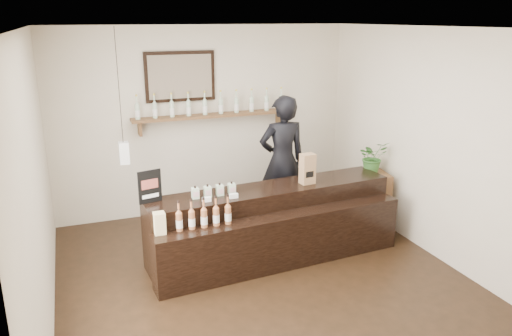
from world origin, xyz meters
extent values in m
plane|color=black|center=(0.00, 0.00, 0.00)|extent=(5.00, 5.00, 0.00)
plane|color=beige|center=(0.00, 2.50, 1.40)|extent=(4.50, 0.00, 4.50)
plane|color=beige|center=(0.00, -2.50, 1.40)|extent=(4.50, 0.00, 4.50)
plane|color=beige|center=(-2.25, 0.00, 1.40)|extent=(0.00, 5.00, 5.00)
plane|color=beige|center=(2.25, 0.00, 1.40)|extent=(0.00, 5.00, 5.00)
plane|color=white|center=(0.00, 0.00, 2.80)|extent=(5.00, 5.00, 0.00)
cube|color=brown|center=(0.10, 2.37, 1.50)|extent=(2.40, 0.25, 0.04)
cube|color=brown|center=(-0.98, 2.40, 1.38)|extent=(0.04, 0.20, 0.20)
cube|color=brown|center=(1.18, 2.40, 1.38)|extent=(0.04, 0.20, 0.20)
cube|color=black|center=(-0.35, 2.47, 2.08)|extent=(1.02, 0.04, 0.72)
cube|color=#4A3C2F|center=(-0.35, 2.44, 2.08)|extent=(0.92, 0.01, 0.62)
cube|color=white|center=(-1.30, 1.60, 1.25)|extent=(0.12, 0.12, 0.28)
cylinder|color=black|center=(-1.30, 1.60, 2.09)|extent=(0.01, 0.01, 1.41)
cylinder|color=beige|center=(-1.00, 2.37, 1.62)|extent=(0.07, 0.07, 0.20)
cone|color=beige|center=(-1.00, 2.37, 1.75)|extent=(0.07, 0.07, 0.05)
cylinder|color=beige|center=(-1.00, 2.37, 1.81)|extent=(0.02, 0.02, 0.07)
cylinder|color=gold|center=(-1.00, 2.37, 1.86)|extent=(0.03, 0.03, 0.02)
cylinder|color=white|center=(-1.00, 2.37, 1.60)|extent=(0.07, 0.07, 0.09)
cylinder|color=beige|center=(-0.76, 2.37, 1.62)|extent=(0.07, 0.07, 0.20)
cone|color=beige|center=(-0.76, 2.37, 1.75)|extent=(0.07, 0.07, 0.05)
cylinder|color=beige|center=(-0.76, 2.37, 1.81)|extent=(0.02, 0.02, 0.07)
cylinder|color=gold|center=(-0.76, 2.37, 1.86)|extent=(0.03, 0.03, 0.02)
cylinder|color=white|center=(-0.76, 2.37, 1.60)|extent=(0.07, 0.07, 0.09)
cylinder|color=beige|center=(-0.51, 2.37, 1.62)|extent=(0.07, 0.07, 0.20)
cone|color=beige|center=(-0.51, 2.37, 1.75)|extent=(0.07, 0.07, 0.05)
cylinder|color=beige|center=(-0.51, 2.37, 1.81)|extent=(0.02, 0.02, 0.07)
cylinder|color=gold|center=(-0.51, 2.37, 1.86)|extent=(0.03, 0.03, 0.02)
cylinder|color=white|center=(-0.51, 2.37, 1.60)|extent=(0.07, 0.07, 0.09)
cylinder|color=beige|center=(-0.27, 2.37, 1.62)|extent=(0.07, 0.07, 0.20)
cone|color=beige|center=(-0.27, 2.37, 1.75)|extent=(0.07, 0.07, 0.05)
cylinder|color=beige|center=(-0.27, 2.37, 1.81)|extent=(0.02, 0.02, 0.07)
cylinder|color=gold|center=(-0.27, 2.37, 1.86)|extent=(0.03, 0.03, 0.02)
cylinder|color=white|center=(-0.27, 2.37, 1.60)|extent=(0.07, 0.07, 0.09)
cylinder|color=beige|center=(-0.02, 2.37, 1.62)|extent=(0.07, 0.07, 0.20)
cone|color=beige|center=(-0.02, 2.37, 1.75)|extent=(0.07, 0.07, 0.05)
cylinder|color=beige|center=(-0.02, 2.37, 1.81)|extent=(0.02, 0.02, 0.07)
cylinder|color=gold|center=(-0.02, 2.37, 1.86)|extent=(0.03, 0.03, 0.02)
cylinder|color=white|center=(-0.02, 2.37, 1.60)|extent=(0.07, 0.07, 0.09)
cylinder|color=beige|center=(0.22, 2.37, 1.62)|extent=(0.07, 0.07, 0.20)
cone|color=beige|center=(0.22, 2.37, 1.75)|extent=(0.07, 0.07, 0.05)
cylinder|color=beige|center=(0.22, 2.37, 1.81)|extent=(0.02, 0.02, 0.07)
cylinder|color=gold|center=(0.22, 2.37, 1.86)|extent=(0.03, 0.03, 0.02)
cylinder|color=white|center=(0.22, 2.37, 1.60)|extent=(0.07, 0.07, 0.09)
cylinder|color=beige|center=(0.47, 2.37, 1.62)|extent=(0.07, 0.07, 0.20)
cone|color=beige|center=(0.47, 2.37, 1.75)|extent=(0.07, 0.07, 0.05)
cylinder|color=beige|center=(0.47, 2.37, 1.81)|extent=(0.02, 0.02, 0.07)
cylinder|color=gold|center=(0.47, 2.37, 1.86)|extent=(0.03, 0.03, 0.02)
cylinder|color=white|center=(0.47, 2.37, 1.60)|extent=(0.07, 0.07, 0.09)
cylinder|color=beige|center=(0.71, 2.37, 1.62)|extent=(0.07, 0.07, 0.20)
cone|color=beige|center=(0.71, 2.37, 1.75)|extent=(0.07, 0.07, 0.05)
cylinder|color=beige|center=(0.71, 2.37, 1.81)|extent=(0.02, 0.02, 0.07)
cylinder|color=gold|center=(0.71, 2.37, 1.86)|extent=(0.03, 0.03, 0.02)
cylinder|color=white|center=(0.71, 2.37, 1.60)|extent=(0.07, 0.07, 0.09)
cylinder|color=beige|center=(0.96, 2.37, 1.62)|extent=(0.07, 0.07, 0.20)
cone|color=beige|center=(0.96, 2.37, 1.75)|extent=(0.07, 0.07, 0.05)
cylinder|color=beige|center=(0.96, 2.37, 1.81)|extent=(0.02, 0.02, 0.07)
cylinder|color=gold|center=(0.96, 2.37, 1.86)|extent=(0.03, 0.03, 0.02)
cylinder|color=white|center=(0.96, 2.37, 1.60)|extent=(0.07, 0.07, 0.09)
cylinder|color=beige|center=(1.20, 2.37, 1.62)|extent=(0.07, 0.07, 0.20)
cone|color=beige|center=(1.20, 2.37, 1.75)|extent=(0.07, 0.07, 0.05)
cylinder|color=beige|center=(1.20, 2.37, 1.81)|extent=(0.02, 0.02, 0.07)
cylinder|color=gold|center=(1.20, 2.37, 1.86)|extent=(0.03, 0.03, 0.02)
cylinder|color=white|center=(1.20, 2.37, 1.60)|extent=(0.07, 0.07, 0.09)
cube|color=black|center=(0.35, 0.70, 0.44)|extent=(3.18, 0.78, 0.88)
cube|color=black|center=(0.35, 0.28, 0.33)|extent=(3.16, 0.50, 0.67)
cube|color=white|center=(-0.53, 0.50, 0.91)|extent=(0.10, 0.04, 0.05)
cube|color=white|center=(-0.21, 0.50, 0.91)|extent=(0.10, 0.04, 0.05)
cube|color=#D8C084|center=(-1.11, 0.28, 0.73)|extent=(0.12, 0.12, 0.12)
cube|color=#D8C084|center=(-1.11, 0.28, 0.85)|extent=(0.12, 0.12, 0.12)
cube|color=beige|center=(-0.62, 0.65, 0.94)|extent=(0.08, 0.08, 0.13)
cube|color=#CDA0A0|center=(-0.62, 0.61, 0.94)|extent=(0.07, 0.00, 0.06)
cylinder|color=black|center=(-0.62, 0.65, 1.02)|extent=(0.02, 0.02, 0.03)
cube|color=beige|center=(-0.48, 0.65, 0.94)|extent=(0.08, 0.08, 0.13)
cube|color=#CDA0A0|center=(-0.48, 0.61, 0.94)|extent=(0.07, 0.00, 0.06)
cylinder|color=black|center=(-0.48, 0.65, 1.02)|extent=(0.02, 0.02, 0.03)
cube|color=beige|center=(-0.33, 0.65, 0.94)|extent=(0.08, 0.08, 0.13)
cube|color=#CDA0A0|center=(-0.33, 0.61, 0.94)|extent=(0.07, 0.00, 0.06)
cylinder|color=black|center=(-0.33, 0.65, 1.02)|extent=(0.02, 0.02, 0.03)
cube|color=beige|center=(-0.18, 0.65, 0.94)|extent=(0.08, 0.08, 0.13)
cube|color=#CDA0A0|center=(-0.18, 0.61, 0.94)|extent=(0.07, 0.00, 0.06)
cylinder|color=black|center=(-0.18, 0.65, 1.02)|extent=(0.02, 0.02, 0.03)
cylinder|color=#A25F36|center=(-0.90, 0.28, 0.77)|extent=(0.07, 0.07, 0.20)
cone|color=#A25F36|center=(-0.90, 0.28, 0.90)|extent=(0.07, 0.07, 0.05)
cylinder|color=#A25F36|center=(-0.90, 0.28, 0.96)|extent=(0.02, 0.02, 0.07)
cylinder|color=black|center=(-0.90, 0.28, 1.00)|extent=(0.03, 0.03, 0.02)
cylinder|color=white|center=(-0.90, 0.28, 0.75)|extent=(0.07, 0.07, 0.09)
cylinder|color=#A25F36|center=(-0.76, 0.28, 0.77)|extent=(0.07, 0.07, 0.20)
cone|color=#A25F36|center=(-0.76, 0.28, 0.90)|extent=(0.07, 0.07, 0.05)
cylinder|color=#A25F36|center=(-0.76, 0.28, 0.96)|extent=(0.02, 0.02, 0.07)
cylinder|color=black|center=(-0.76, 0.28, 1.00)|extent=(0.03, 0.03, 0.02)
cylinder|color=white|center=(-0.76, 0.28, 0.75)|extent=(0.07, 0.07, 0.09)
cylinder|color=#A25F36|center=(-0.62, 0.28, 0.77)|extent=(0.07, 0.07, 0.20)
cone|color=#A25F36|center=(-0.62, 0.28, 0.90)|extent=(0.07, 0.07, 0.05)
cylinder|color=#A25F36|center=(-0.62, 0.28, 0.96)|extent=(0.02, 0.02, 0.07)
cylinder|color=black|center=(-0.62, 0.28, 1.00)|extent=(0.03, 0.03, 0.02)
cylinder|color=white|center=(-0.62, 0.28, 0.75)|extent=(0.07, 0.07, 0.09)
cylinder|color=#A25F36|center=(-0.48, 0.28, 0.77)|extent=(0.07, 0.07, 0.20)
cone|color=#A25F36|center=(-0.48, 0.28, 0.90)|extent=(0.07, 0.07, 0.05)
cylinder|color=#A25F36|center=(-0.48, 0.28, 0.96)|extent=(0.02, 0.02, 0.07)
cylinder|color=black|center=(-0.48, 0.28, 1.00)|extent=(0.03, 0.03, 0.02)
cylinder|color=white|center=(-0.48, 0.28, 0.75)|extent=(0.07, 0.07, 0.09)
cylinder|color=#A25F36|center=(-0.35, 0.28, 0.77)|extent=(0.07, 0.07, 0.20)
cone|color=#A25F36|center=(-0.35, 0.28, 0.90)|extent=(0.07, 0.07, 0.05)
cylinder|color=#A25F36|center=(-0.35, 0.28, 0.96)|extent=(0.02, 0.02, 0.07)
cylinder|color=black|center=(-0.35, 0.28, 1.00)|extent=(0.03, 0.03, 0.02)
cylinder|color=white|center=(-0.35, 0.28, 0.75)|extent=(0.07, 0.07, 0.09)
cube|color=black|center=(-1.13, 0.70, 1.07)|extent=(0.27, 0.08, 0.38)
cube|color=#994337|center=(-1.13, 0.69, 1.10)|extent=(0.19, 0.05, 0.11)
cube|color=white|center=(-1.13, 0.69, 0.96)|extent=(0.19, 0.05, 0.04)
cube|color=#A0714D|center=(0.83, 0.68, 1.07)|extent=(0.19, 0.15, 0.39)
cube|color=black|center=(0.83, 0.61, 1.02)|extent=(0.11, 0.01, 0.08)
cube|color=#1962B5|center=(0.87, 0.69, 0.91)|extent=(0.13, 0.05, 0.06)
cylinder|color=#1962B5|center=(0.87, 0.69, 0.95)|extent=(0.07, 0.03, 0.07)
cube|color=brown|center=(2.00, 0.99, 0.40)|extent=(0.48, 0.61, 0.81)
imported|color=#356A2A|center=(2.00, 0.99, 1.03)|extent=(0.42, 0.36, 0.44)
imported|color=black|center=(0.87, 1.55, 1.06)|extent=(0.79, 0.53, 2.12)
camera|label=1|loc=(-1.90, -4.69, 2.90)|focal=35.00mm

